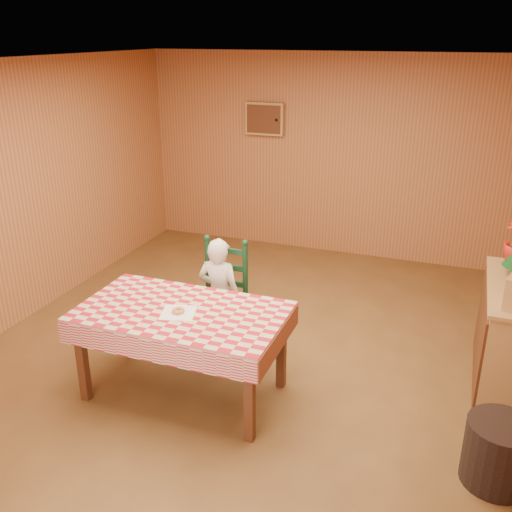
{
  "coord_description": "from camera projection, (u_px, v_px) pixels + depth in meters",
  "views": [
    {
      "loc": [
        1.66,
        -4.24,
        2.83
      ],
      "look_at": [
        0.0,
        0.2,
        0.95
      ],
      "focal_mm": 40.0,
      "sensor_mm": 36.0,
      "label": 1
    }
  ],
  "objects": [
    {
      "name": "donut",
      "position": [
        178.0,
        310.0,
        4.46
      ],
      "size": [
        0.12,
        0.12,
        0.03
      ],
      "primitive_type": "torus",
      "rotation": [
        0.0,
        0.0,
        -0.25
      ],
      "color": "#CE844A",
      "rests_on": "napkin"
    },
    {
      "name": "cabin_walls",
      "position": [
        269.0,
        152.0,
        5.07
      ],
      "size": [
        5.1,
        6.05,
        2.65
      ],
      "color": "#A8683C",
      "rests_on": "ground"
    },
    {
      "name": "ladder_chair",
      "position": [
        222.0,
        299.0,
        5.29
      ],
      "size": [
        0.44,
        0.4,
        1.08
      ],
      "color": "black",
      "rests_on": "ground"
    },
    {
      "name": "seated_child",
      "position": [
        219.0,
        296.0,
        5.22
      ],
      "size": [
        0.41,
        0.27,
        1.12
      ],
      "primitive_type": "imported",
      "rotation": [
        0.0,
        0.0,
        3.14
      ],
      "color": "silver",
      "rests_on": "ground"
    },
    {
      "name": "storage_bin",
      "position": [
        499.0,
        453.0,
        3.77
      ],
      "size": [
        0.53,
        0.53,
        0.46
      ],
      "primitive_type": "cylinder",
      "rotation": [
        0.0,
        0.0,
        -0.17
      ],
      "color": "black",
      "rests_on": "ground"
    },
    {
      "name": "ground",
      "position": [
        248.0,
        359.0,
        5.28
      ],
      "size": [
        6.0,
        6.0,
        0.0
      ],
      "primitive_type": "plane",
      "color": "brown",
      "rests_on": "ground"
    },
    {
      "name": "napkin",
      "position": [
        178.0,
        313.0,
        4.47
      ],
      "size": [
        0.32,
        0.32,
        0.0
      ],
      "primitive_type": "cube",
      "rotation": [
        0.0,
        0.0,
        0.27
      ],
      "color": "white",
      "rests_on": "dining_table"
    },
    {
      "name": "dining_table",
      "position": [
        182.0,
        319.0,
        4.54
      ],
      "size": [
        1.66,
        0.96,
        0.77
      ],
      "color": "#532A16",
      "rests_on": "ground"
    }
  ]
}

